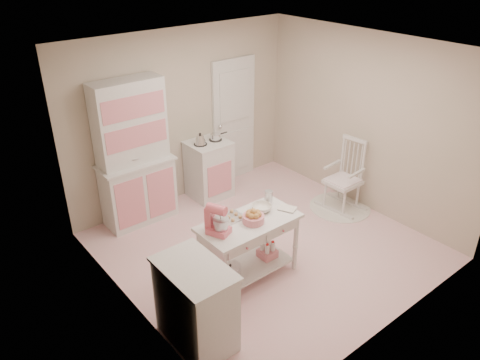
% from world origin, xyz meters
% --- Properties ---
extents(room_shell, '(3.84, 3.84, 2.62)m').
position_xyz_m(room_shell, '(0.00, 0.00, 1.65)').
color(room_shell, pink).
rests_on(room_shell, ground).
extents(door, '(0.82, 0.05, 2.04)m').
position_xyz_m(door, '(0.95, 1.87, 1.02)').
color(door, silver).
rests_on(door, ground).
extents(hutch, '(1.06, 0.50, 2.08)m').
position_xyz_m(hutch, '(-0.96, 1.66, 1.04)').
color(hutch, silver).
rests_on(hutch, ground).
extents(stove, '(0.62, 0.57, 0.92)m').
position_xyz_m(stove, '(0.24, 1.61, 0.46)').
color(stove, silver).
rests_on(stove, ground).
extents(base_cabinet, '(0.54, 0.84, 0.92)m').
position_xyz_m(base_cabinet, '(-1.63, -0.78, 0.46)').
color(base_cabinet, silver).
rests_on(base_cabinet, ground).
extents(lace_rug, '(0.92, 0.92, 0.01)m').
position_xyz_m(lace_rug, '(1.56, 0.03, 0.01)').
color(lace_rug, white).
rests_on(lace_rug, ground).
extents(rocking_chair, '(0.55, 0.76, 1.10)m').
position_xyz_m(rocking_chair, '(1.56, 0.03, 0.55)').
color(rocking_chair, silver).
rests_on(rocking_chair, ground).
extents(work_table, '(1.20, 0.60, 0.80)m').
position_xyz_m(work_table, '(-0.58, -0.34, 0.40)').
color(work_table, silver).
rests_on(work_table, ground).
extents(stand_mixer, '(0.30, 0.34, 0.34)m').
position_xyz_m(stand_mixer, '(-1.00, -0.32, 0.97)').
color(stand_mixer, '#DD5D6F').
rests_on(stand_mixer, work_table).
extents(cookie_tray, '(0.34, 0.24, 0.02)m').
position_xyz_m(cookie_tray, '(-0.73, -0.16, 0.81)').
color(cookie_tray, silver).
rests_on(cookie_tray, work_table).
extents(bread_basket, '(0.25, 0.25, 0.09)m').
position_xyz_m(bread_basket, '(-0.56, -0.39, 0.85)').
color(bread_basket, pink).
rests_on(bread_basket, work_table).
extents(mixing_bowl, '(0.24, 0.24, 0.07)m').
position_xyz_m(mixing_bowl, '(-0.32, -0.26, 0.84)').
color(mixing_bowl, silver).
rests_on(mixing_bowl, work_table).
extents(metal_pitcher, '(0.10, 0.10, 0.17)m').
position_xyz_m(metal_pitcher, '(-0.14, -0.18, 0.89)').
color(metal_pitcher, silver).
rests_on(metal_pitcher, work_table).
extents(recipe_book, '(0.22, 0.25, 0.02)m').
position_xyz_m(recipe_book, '(-0.13, -0.46, 0.81)').
color(recipe_book, silver).
rests_on(recipe_book, work_table).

